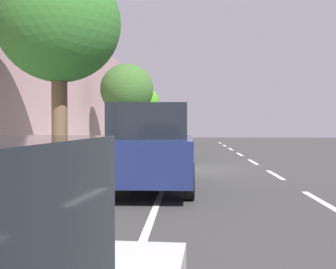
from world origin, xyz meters
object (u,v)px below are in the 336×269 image
bicycle_at_curb (159,145)px  pedestrian_on_phone (122,132)px  parked_suv_red_nearest (173,131)px  cyclist_with_backpack (155,133)px  parked_sedan_green_second (165,143)px  fire_hydrant (125,148)px  street_tree_mid_block (127,90)px  street_tree_near_cyclist (143,104)px  street_tree_far_end (59,24)px  parked_suv_dark_blue_mid (152,146)px

bicycle_at_curb → pedestrian_on_phone: 3.92m
parked_suv_red_nearest → cyclist_with_backpack: (0.83, 6.08, 0.00)m
parked_sedan_green_second → fire_hydrant: size_ratio=5.30×
cyclist_with_backpack → street_tree_mid_block: 3.35m
fire_hydrant → cyclist_with_backpack: bearing=-95.4°
parked_sedan_green_second → street_tree_near_cyclist: (2.20, -11.67, 2.25)m
parked_sedan_green_second → pedestrian_on_phone: 8.92m
bicycle_at_curb → street_tree_far_end: 13.37m
bicycle_at_curb → street_tree_mid_block: bearing=47.1°
bicycle_at_curb → fire_hydrant: bearing=82.3°
pedestrian_on_phone → fire_hydrant: pedestrian_on_phone is taller
street_tree_mid_block → street_tree_far_end: 11.16m
cyclist_with_backpack → street_tree_mid_block: bearing=57.9°
street_tree_mid_block → parked_suv_red_nearest: bearing=-104.6°
cyclist_with_backpack → street_tree_far_end: size_ratio=0.32×
bicycle_at_curb → street_tree_near_cyclist: size_ratio=0.43×
parked_suv_red_nearest → street_tree_mid_block: bearing=75.4°
street_tree_mid_block → pedestrian_on_phone: size_ratio=2.84×
street_tree_near_cyclist → street_tree_mid_block: size_ratio=0.90×
parked_sedan_green_second → pedestrian_on_phone: size_ratio=2.80×
parked_sedan_green_second → street_tree_mid_block: street_tree_mid_block is taller
parked_suv_red_nearest → parked_suv_dark_blue_mid: bearing=90.4°
pedestrian_on_phone → street_tree_mid_block: bearing=102.5°
cyclist_with_backpack → fire_hydrant: (0.67, 7.02, -0.45)m
street_tree_near_cyclist → pedestrian_on_phone: 4.01m
parked_suv_red_nearest → street_tree_mid_block: 8.74m
street_tree_near_cyclist → street_tree_far_end: street_tree_far_end is taller
pedestrian_on_phone → fire_hydrant: bearing=99.9°
parked_suv_dark_blue_mid → bicycle_at_curb: (0.74, -12.88, -0.64)m
parked_sedan_green_second → bicycle_at_curb: bearing=-83.0°
cyclist_with_backpack → bicycle_at_curb: bearing=116.9°
parked_suv_red_nearest → pedestrian_on_phone: (3.15, 3.62, 0.02)m
street_tree_mid_block → fire_hydrant: (-0.64, 4.93, -2.72)m
street_tree_mid_block → pedestrian_on_phone: bearing=-77.5°
parked_suv_red_nearest → pedestrian_on_phone: 4.79m
street_tree_near_cyclist → street_tree_mid_block: 7.91m
street_tree_near_cyclist → fire_hydrant: size_ratio=4.82×
bicycle_at_curb → street_tree_mid_block: size_ratio=0.39×
parked_suv_red_nearest → parked_suv_dark_blue_mid: same height
street_tree_far_end → fire_hydrant: bearing=-95.9°
pedestrian_on_phone → parked_suv_red_nearest: bearing=-131.0°
street_tree_near_cyclist → cyclist_with_backpack: bearing=102.7°
bicycle_at_curb → fire_hydrant: (0.89, 6.58, 0.19)m
parked_suv_red_nearest → parked_suv_dark_blue_mid: (-0.14, 19.41, 0.00)m
street_tree_mid_block → pedestrian_on_phone: (1.01, -4.55, -2.25)m
cyclist_with_backpack → parked_suv_red_nearest: bearing=-97.7°
parked_sedan_green_second → street_tree_far_end: 8.34m
bicycle_at_curb → street_tree_far_end: street_tree_far_end is taller
bicycle_at_curb → pedestrian_on_phone: (2.54, -2.91, 0.66)m
street_tree_near_cyclist → street_tree_far_end: 19.07m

